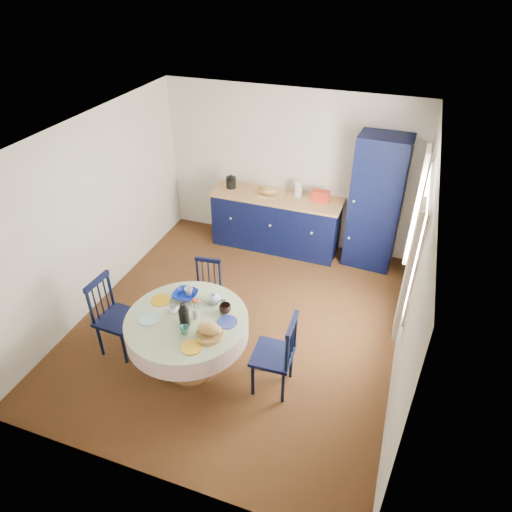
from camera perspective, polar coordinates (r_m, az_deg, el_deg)
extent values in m
plane|color=black|center=(6.11, -2.20, -8.24)|extent=(4.50, 4.50, 0.00)
plane|color=white|center=(4.80, -2.86, 14.45)|extent=(4.50, 4.50, 0.00)
cube|color=beige|center=(7.24, 4.13, 10.73)|extent=(4.00, 0.02, 2.50)
cube|color=beige|center=(6.28, -19.80, 4.85)|extent=(0.02, 4.50, 2.50)
cube|color=beige|center=(5.07, 19.06, -2.36)|extent=(0.02, 4.50, 2.50)
plane|color=white|center=(5.19, 19.71, 1.74)|extent=(0.00, 1.20, 1.20)
cube|color=white|center=(4.57, 18.48, -1.96)|extent=(0.05, 0.34, 1.45)
cube|color=white|center=(5.78, 19.40, 5.78)|extent=(0.05, 0.34, 1.45)
cube|color=black|center=(7.38, 2.51, 4.22)|extent=(2.01, 0.62, 0.88)
cube|color=tan|center=(7.16, 2.60, 7.41)|extent=(2.07, 0.66, 0.04)
cube|color=maroon|center=(7.02, 8.09, 7.43)|extent=(0.26, 0.14, 0.16)
cube|color=tan|center=(7.16, 1.41, 7.70)|extent=(0.34, 0.24, 0.02)
ellipsoid|color=#A57B40|center=(7.13, 1.42, 8.25)|extent=(0.31, 0.20, 0.13)
cylinder|color=silver|center=(7.12, 5.26, 8.30)|extent=(0.12, 0.12, 0.22)
cube|color=black|center=(6.92, 14.75, 6.37)|extent=(0.75, 0.56, 2.04)
cylinder|color=white|center=(6.66, 12.25, 6.60)|extent=(0.04, 0.02, 0.04)
cylinder|color=white|center=(6.95, 11.65, 2.13)|extent=(0.04, 0.02, 0.04)
cylinder|color=#583019|center=(5.54, -7.99, -13.79)|extent=(0.55, 0.55, 0.05)
cylinder|color=#583019|center=(5.28, -8.31, -11.06)|extent=(0.12, 0.12, 0.73)
cylinder|color=#583019|center=(5.01, -8.67, -7.97)|extent=(1.27, 1.27, 0.03)
cylinder|color=white|center=(5.08, -8.58, -8.77)|extent=(1.33, 1.33, 0.22)
cylinder|color=beige|center=(5.00, -8.69, -7.79)|extent=(1.33, 1.33, 0.01)
cylinder|color=#9CD1D2|center=(5.06, -13.28, -7.69)|extent=(0.22, 0.22, 0.01)
cylinder|color=#C59212|center=(4.67, -8.06, -11.22)|extent=(0.22, 0.22, 0.01)
cylinder|color=navy|center=(4.90, -3.62, -8.22)|extent=(0.22, 0.22, 0.01)
cylinder|color=#94AD6C|center=(5.22, -5.47, -5.23)|extent=(0.22, 0.22, 0.01)
cylinder|color=#C59212|center=(5.28, -11.85, -5.44)|extent=(0.22, 0.22, 0.01)
cylinder|color=olive|center=(4.75, -5.82, -9.76)|extent=(0.28, 0.28, 0.05)
ellipsoid|color=#A57B40|center=(4.69, -5.87, -9.05)|extent=(0.26, 0.16, 0.11)
cube|color=silver|center=(5.09, -9.33, -6.57)|extent=(0.10, 0.07, 0.04)
cylinder|color=black|center=(5.65, -16.17, -11.02)|extent=(0.04, 0.04, 0.46)
cylinder|color=black|center=(5.84, -14.07, -8.77)|extent=(0.04, 0.04, 0.46)
cylinder|color=black|center=(5.83, -18.90, -9.94)|extent=(0.04, 0.04, 0.46)
cylinder|color=black|center=(6.02, -16.77, -7.81)|extent=(0.04, 0.04, 0.46)
cube|color=black|center=(5.67, -16.88, -7.50)|extent=(0.45, 0.47, 0.04)
cylinder|color=black|center=(5.52, -20.03, -6.03)|extent=(0.04, 0.04, 0.51)
cylinder|color=black|center=(5.72, -17.76, -3.93)|extent=(0.04, 0.04, 0.51)
cube|color=black|center=(5.48, -19.32, -3.04)|extent=(0.07, 0.41, 0.06)
cylinder|color=black|center=(5.58, -19.44, -5.70)|extent=(0.02, 0.02, 0.43)
cylinder|color=black|center=(5.63, -18.84, -5.13)|extent=(0.02, 0.02, 0.43)
cylinder|color=black|center=(5.68, -18.24, -4.58)|extent=(0.02, 0.02, 0.43)
cylinder|color=black|center=(6.04, -7.93, -6.79)|extent=(0.03, 0.03, 0.38)
cylinder|color=black|center=(5.96, -5.16, -7.22)|extent=(0.03, 0.03, 0.38)
cylinder|color=black|center=(6.24, -7.10, -5.13)|extent=(0.03, 0.03, 0.38)
cylinder|color=black|center=(6.16, -4.42, -5.52)|extent=(0.03, 0.03, 0.38)
cube|color=black|center=(5.96, -6.28, -4.61)|extent=(0.42, 0.40, 0.04)
cylinder|color=black|center=(6.00, -7.33, -1.88)|extent=(0.03, 0.03, 0.43)
cylinder|color=black|center=(5.92, -4.55, -2.24)|extent=(0.03, 0.03, 0.43)
cube|color=black|center=(5.84, -6.06, -0.51)|extent=(0.34, 0.08, 0.05)
cylinder|color=black|center=(5.99, -6.67, -2.10)|extent=(0.02, 0.02, 0.36)
cylinder|color=black|center=(5.97, -5.94, -2.20)|extent=(0.02, 0.02, 0.36)
cylinder|color=black|center=(5.94, -5.20, -2.30)|extent=(0.02, 0.02, 0.36)
cylinder|color=black|center=(5.35, 0.79, -12.38)|extent=(0.04, 0.04, 0.46)
cylinder|color=black|center=(5.12, -0.42, -15.18)|extent=(0.04, 0.04, 0.46)
cylinder|color=black|center=(5.29, 4.42, -13.14)|extent=(0.04, 0.04, 0.46)
cylinder|color=black|center=(5.06, 3.41, -16.03)|extent=(0.04, 0.04, 0.46)
cube|color=black|center=(5.02, 2.11, -12.25)|extent=(0.44, 0.46, 0.04)
cylinder|color=black|center=(4.93, 4.92, -9.20)|extent=(0.04, 0.04, 0.51)
cylinder|color=black|center=(4.68, 3.88, -12.11)|extent=(0.04, 0.04, 0.51)
cube|color=black|center=(4.64, 4.54, -8.56)|extent=(0.06, 0.41, 0.06)
cylinder|color=black|center=(4.89, 4.67, -10.04)|extent=(0.02, 0.02, 0.43)
cylinder|color=black|center=(4.82, 4.40, -10.79)|extent=(0.02, 0.02, 0.43)
cylinder|color=black|center=(4.75, 4.12, -11.58)|extent=(0.02, 0.02, 0.43)
imported|color=silver|center=(5.06, -10.40, -6.68)|extent=(0.11, 0.11, 0.09)
imported|color=#357874|center=(4.80, -8.95, -9.13)|extent=(0.10, 0.10, 0.09)
imported|color=black|center=(5.00, -3.87, -6.57)|extent=(0.13, 0.13, 0.10)
imported|color=silver|center=(5.28, -8.42, -4.42)|extent=(0.10, 0.10, 0.09)
imported|color=navy|center=(5.25, -8.82, -4.85)|extent=(0.27, 0.27, 0.07)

